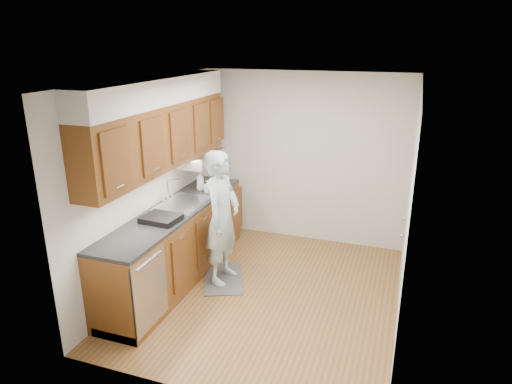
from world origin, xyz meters
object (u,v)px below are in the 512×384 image
(person, at_px, (222,209))
(steel_can, at_px, (211,192))
(soap_bottle_c, at_px, (215,182))
(soap_bottle_b, at_px, (208,186))
(dish_rack, at_px, (161,218))
(soap_bottle_a, at_px, (200,180))

(person, height_order, steel_can, person)
(soap_bottle_c, height_order, steel_can, soap_bottle_c)
(soap_bottle_b, bearing_deg, dish_rack, -93.33)
(soap_bottle_b, bearing_deg, steel_can, -48.52)
(soap_bottle_a, height_order, soap_bottle_b, soap_bottle_a)
(person, relative_size, soap_bottle_a, 6.70)
(person, distance_m, soap_bottle_a, 0.90)
(soap_bottle_a, xyz_separation_m, soap_bottle_c, (0.14, 0.17, -0.07))
(person, relative_size, dish_rack, 4.68)
(soap_bottle_a, relative_size, soap_bottle_b, 1.69)
(dish_rack, bearing_deg, soap_bottle_c, 91.02)
(soap_bottle_a, distance_m, steel_can, 0.32)
(soap_bottle_b, bearing_deg, soap_bottle_c, 90.55)
(soap_bottle_b, distance_m, steel_can, 0.16)
(soap_bottle_a, relative_size, steel_can, 2.56)
(steel_can, bearing_deg, person, -52.71)
(person, bearing_deg, soap_bottle_b, 40.65)
(soap_bottle_b, bearing_deg, person, -51.82)
(person, distance_m, dish_rack, 0.75)
(soap_bottle_a, height_order, steel_can, soap_bottle_a)
(soap_bottle_a, bearing_deg, soap_bottle_b, -25.64)
(soap_bottle_c, bearing_deg, soap_bottle_a, -128.89)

